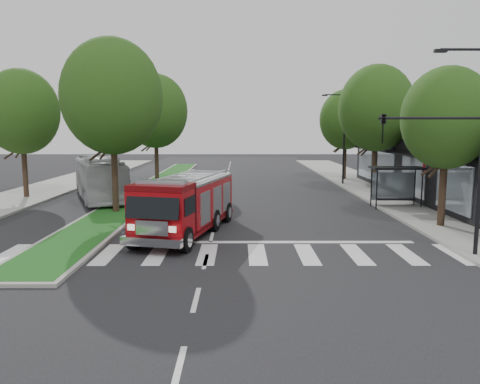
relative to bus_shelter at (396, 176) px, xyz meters
The scene contains 16 objects.
ground 14.00m from the bus_shelter, 143.97° to the right, with size 140.00×140.00×0.00m, color black.
sidewalk_right 3.00m from the bus_shelter, 54.94° to the left, with size 5.00×80.00×0.15m, color gray.
sidewalk_left 25.84m from the bus_shelter, behind, with size 5.00×80.00×0.15m, color gray.
median 19.92m from the bus_shelter, 150.20° to the left, with size 3.00×50.00×0.15m.
storefront_row 6.11m from the bus_shelter, 17.71° to the left, with size 8.00×30.00×5.00m, color black.
bus_shelter is the anchor object (origin of this frame).
tree_right_near 7.06m from the bus_shelter, 87.21° to the right, with size 4.40×4.40×8.05m.
tree_right_mid 7.36m from the bus_shelter, 87.07° to the left, with size 5.60×5.60×9.72m.
tree_right_far 16.30m from the bus_shelter, 88.92° to the left, with size 5.00×5.00×8.73m.
tree_median_near 17.98m from the bus_shelter, behind, with size 5.80×5.80×10.16m.
tree_median_far 21.36m from the bus_shelter, 145.43° to the left, with size 5.60×5.60×9.72m.
tree_left_mid 25.82m from the bus_shelter, behind, with size 5.20×5.20×9.16m.
streetlight_right_near 12.05m from the bus_shelter, 97.76° to the right, with size 4.08×0.22×8.00m.
streetlight_right_far 12.13m from the bus_shelter, 94.11° to the left, with size 2.11×0.20×8.00m.
fire_engine 14.51m from the bus_shelter, 149.06° to the right, with size 4.38×8.76×2.92m.
city_bus 20.13m from the bus_shelter, 169.84° to the left, with size 2.54×10.87×3.03m, color #B6B5BA.
Camera 1 is at (1.27, -21.23, 5.03)m, focal length 35.00 mm.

